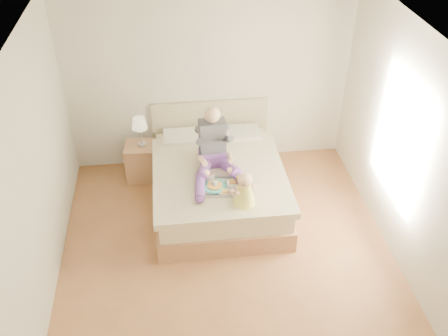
{
  "coord_description": "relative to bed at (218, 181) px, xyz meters",
  "views": [
    {
      "loc": [
        -0.56,
        -4.23,
        4.45
      ],
      "look_at": [
        0.04,
        0.71,
        0.8
      ],
      "focal_mm": 40.0,
      "sensor_mm": 36.0,
      "label": 1
    }
  ],
  "objects": [
    {
      "name": "room",
      "position": [
        0.08,
        -1.08,
        1.19
      ],
      "size": [
        4.02,
        4.22,
        2.71
      ],
      "color": "brown",
      "rests_on": "ground"
    },
    {
      "name": "nightstand",
      "position": [
        -1.03,
        0.64,
        -0.04
      ],
      "size": [
        0.48,
        0.43,
        0.55
      ],
      "rotation": [
        0.0,
        0.0,
        -0.07
      ],
      "color": "#8B6041",
      "rests_on": "ground"
    },
    {
      "name": "lamp",
      "position": [
        -1.0,
        0.64,
        0.57
      ],
      "size": [
        0.21,
        0.21,
        0.44
      ],
      "color": "#A9ABB0",
      "rests_on": "nightstand"
    },
    {
      "name": "bed",
      "position": [
        0.0,
        0.0,
        0.0
      ],
      "size": [
        1.7,
        2.18,
        1.0
      ],
      "color": "#8B6041",
      "rests_on": "ground"
    },
    {
      "name": "baby",
      "position": [
        0.22,
        -0.84,
        0.47
      ],
      "size": [
        0.32,
        0.39,
        0.43
      ],
      "rotation": [
        0.0,
        0.0,
        0.41
      ],
      "color": "#FAED4E",
      "rests_on": "bed"
    },
    {
      "name": "tray",
      "position": [
        0.01,
        -0.52,
        0.32
      ],
      "size": [
        0.52,
        0.43,
        0.14
      ],
      "rotation": [
        0.0,
        0.0,
        -0.11
      ],
      "color": "#A9ABB0",
      "rests_on": "bed"
    },
    {
      "name": "adult",
      "position": [
        -0.04,
        -0.1,
        0.54
      ],
      "size": [
        0.71,
        1.02,
        0.84
      ],
      "rotation": [
        0.0,
        0.0,
        0.06
      ],
      "color": "#67398F",
      "rests_on": "bed"
    }
  ]
}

